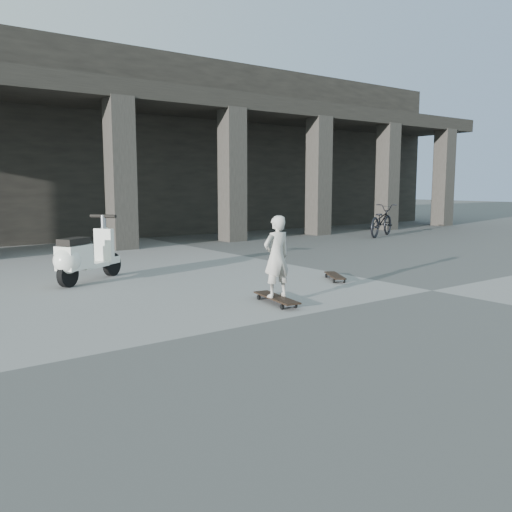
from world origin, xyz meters
TOP-DOWN VIEW (x-y plane):
  - ground at (0.00, 0.00)m, footprint 90.00×90.00m
  - colonnade at (-0.00, 13.77)m, footprint 28.00×8.82m
  - longboard at (-2.67, 0.75)m, footprint 0.41×1.05m
  - skateboard_spare at (-0.59, 1.66)m, footprint 0.58×0.81m
  - child at (-2.67, 0.75)m, footprint 0.44×0.30m
  - scooter at (-4.44, 4.02)m, footprint 1.49×1.07m
  - bicycle at (6.56, 6.73)m, footprint 2.14×1.43m

SIDE VIEW (x-z plane):
  - ground at x=0.00m, z-range 0.00..0.00m
  - skateboard_spare at x=-0.59m, z-range 0.03..0.12m
  - longboard at x=-2.67m, z-range 0.03..0.13m
  - scooter at x=-4.44m, z-range -0.12..1.06m
  - bicycle at x=6.56m, z-range 0.00..1.06m
  - child at x=-2.67m, z-range 0.10..1.29m
  - colonnade at x=0.00m, z-range 0.03..6.03m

